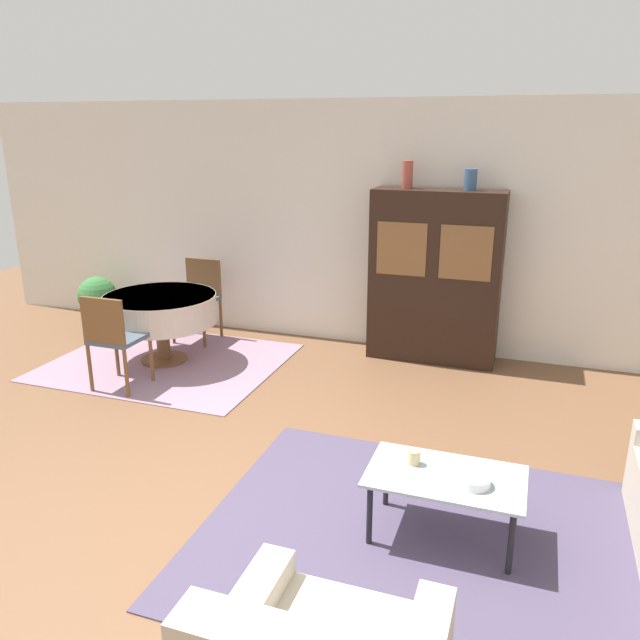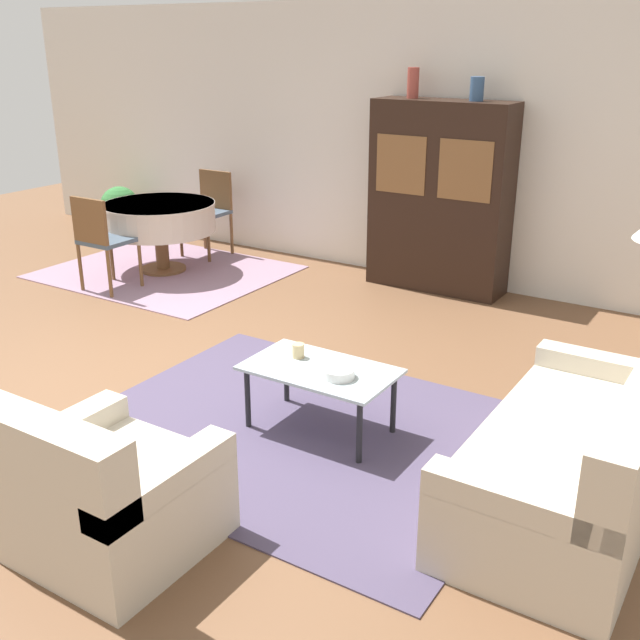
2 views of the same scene
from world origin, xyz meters
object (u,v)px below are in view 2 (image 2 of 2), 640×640
(potted_plant, at_px, (120,208))
(vase_short, at_px, (477,89))
(dining_chair_near, at_px, (101,236))
(couch, at_px, (580,459))
(cup, at_px, (298,351))
(dining_table, at_px, (160,218))
(dining_chair_far, at_px, (210,207))
(vase_tall, at_px, (413,83))
(armchair, at_px, (103,494))
(coffee_table, at_px, (320,375))
(bowl, at_px, (339,373))
(display_cabinet, at_px, (440,197))

(potted_plant, bearing_deg, vase_short, 3.31)
(dining_chair_near, relative_size, potted_plant, 1.47)
(couch, bearing_deg, cup, 88.10)
(couch, xyz_separation_m, dining_table, (-4.87, 2.02, 0.28))
(dining_chair_far, distance_m, vase_tall, 2.74)
(vase_short, bearing_deg, armchair, -89.41)
(coffee_table, relative_size, vase_short, 4.44)
(cup, bearing_deg, vase_short, 91.76)
(cup, xyz_separation_m, bowl, (0.37, -0.12, -0.02))
(vase_short, bearing_deg, dining_chair_far, -175.11)
(armchair, xyz_separation_m, potted_plant, (-4.47, 4.36, 0.06))
(display_cabinet, bearing_deg, potted_plant, -176.47)
(cup, relative_size, bowl, 0.47)
(coffee_table, relative_size, dining_chair_near, 1.00)
(dining_table, distance_m, vase_short, 3.43)
(display_cabinet, distance_m, potted_plant, 4.17)
(armchair, bearing_deg, coffee_table, 80.78)
(display_cabinet, distance_m, dining_chair_far, 2.72)
(cup, bearing_deg, coffee_table, -17.80)
(vase_short, relative_size, potted_plant, 0.33)
(armchair, relative_size, dining_chair_far, 0.97)
(display_cabinet, relative_size, potted_plant, 2.85)
(display_cabinet, relative_size, bowl, 9.33)
(coffee_table, height_order, display_cabinet, display_cabinet)
(coffee_table, relative_size, vase_tall, 3.36)
(vase_short, bearing_deg, bowl, -81.55)
(dining_table, height_order, dining_chair_far, dining_chair_far)
(bowl, bearing_deg, armchair, -105.70)
(armchair, distance_m, coffee_table, 1.56)
(vase_tall, bearing_deg, cup, -76.50)
(bowl, bearing_deg, dining_table, 148.84)
(couch, bearing_deg, vase_tall, 39.36)
(dining_chair_near, bearing_deg, vase_short, 31.87)
(dining_table, xyz_separation_m, bowl, (3.44, -2.08, -0.12))
(couch, distance_m, armchair, 2.41)
(vase_tall, bearing_deg, potted_plant, -176.14)
(armchair, relative_size, cup, 9.83)
(couch, distance_m, cup, 1.81)
(dining_chair_near, bearing_deg, display_cabinet, 34.60)
(display_cabinet, distance_m, vase_short, 1.05)
(bowl, bearing_deg, cup, 162.06)
(armchair, distance_m, dining_chair_far, 5.32)
(display_cabinet, bearing_deg, bowl, -76.35)
(dining_chair_near, bearing_deg, cup, -20.74)
(cup, distance_m, vase_short, 3.34)
(coffee_table, distance_m, cup, 0.23)
(display_cabinet, height_order, bowl, display_cabinet)
(bowl, bearing_deg, vase_short, 98.45)
(display_cabinet, xyz_separation_m, dining_chair_far, (-2.68, -0.25, -0.35))
(coffee_table, relative_size, dining_chair_far, 1.00)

